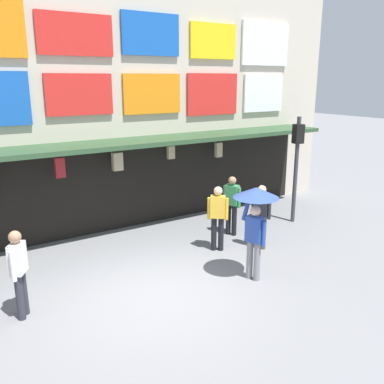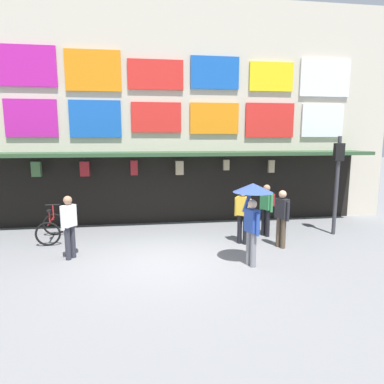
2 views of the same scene
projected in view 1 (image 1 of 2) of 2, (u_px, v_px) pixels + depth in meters
name	position (u px, v px, depth m)	size (l,w,h in m)	color
ground_plane	(155.00, 293.00, 8.49)	(80.00, 80.00, 0.00)	slate
shopfront	(72.00, 90.00, 11.15)	(18.00, 2.60, 8.00)	beige
traffic_light_far	(297.00, 153.00, 12.25)	(0.32, 0.35, 3.20)	#38383D
pedestrian_in_white	(261.00, 213.00, 10.53)	(0.35, 0.49, 1.68)	brown
pedestrian_with_umbrella	(256.00, 207.00, 8.68)	(0.96, 0.96, 2.08)	gray
pedestrian_in_yellow	(19.00, 269.00, 7.42)	(0.38, 0.46, 1.68)	#2D2D38
pedestrian_in_green	(218.00, 213.00, 10.42)	(0.48, 0.47, 1.68)	black
pedestrian_in_red	(232.00, 201.00, 11.47)	(0.45, 0.49, 1.68)	black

